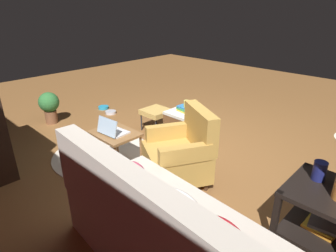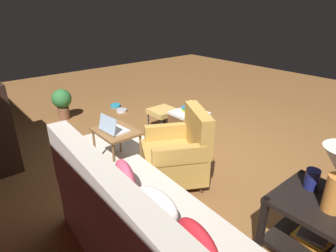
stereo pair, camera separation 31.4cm
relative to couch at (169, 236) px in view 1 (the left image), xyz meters
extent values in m
plane|color=brown|center=(1.20, -1.54, -0.33)|extent=(12.00, 12.00, 0.00)
cube|color=beige|center=(0.00, -0.06, -0.11)|extent=(1.95, 0.95, 0.44)
cube|color=beige|center=(0.02, 0.28, 0.39)|extent=(1.91, 0.27, 0.56)
ellipsoid|color=red|center=(-0.45, -0.04, 0.25)|extent=(0.42, 0.20, 0.28)
ellipsoid|color=white|center=(0.00, -0.06, 0.25)|extent=(0.42, 0.23, 0.28)
ellipsoid|color=#DB4C6B|center=(0.45, -0.09, 0.25)|extent=(0.42, 0.24, 0.28)
cube|color=#B78C3F|center=(0.78, -0.92, -0.07)|extent=(0.90, 0.90, 0.32)
cube|color=#B78C3F|center=(0.64, -1.17, 0.31)|extent=(0.65, 0.44, 0.45)
cube|color=#B78C3F|center=(1.03, -1.06, 0.18)|extent=(0.36, 0.54, 0.18)
cube|color=#B78C3F|center=(0.53, -0.78, 0.18)|extent=(0.36, 0.54, 0.18)
cylinder|color=#3F2819|center=(1.14, -0.82, -0.28)|extent=(0.05, 0.05, 0.10)
cylinder|color=#3F2819|center=(0.68, -0.56, -0.28)|extent=(0.05, 0.05, 0.10)
cylinder|color=#3F2819|center=(0.88, -1.28, -0.28)|extent=(0.05, 0.05, 0.10)
cylinder|color=#3F2819|center=(0.42, -1.03, -0.28)|extent=(0.05, 0.05, 0.10)
cube|color=black|center=(-0.75, -1.08, 0.20)|extent=(0.64, 0.64, 0.04)
cube|color=black|center=(-0.75, -1.08, -0.19)|extent=(0.58, 0.58, 0.03)
cube|color=black|center=(-0.46, -1.37, -0.06)|extent=(0.05, 0.05, 0.55)
cube|color=black|center=(-0.46, -0.79, -0.06)|extent=(0.05, 0.05, 0.55)
cylinder|color=navy|center=(-0.61, -1.18, 0.30)|extent=(0.11, 0.11, 0.17)
cube|color=orange|center=(-0.74, -1.08, -0.17)|extent=(0.27, 0.21, 0.02)
cube|color=gold|center=(-0.74, -1.09, -0.14)|extent=(0.24, 0.19, 0.02)
cube|color=#595960|center=(-0.75, -1.08, -0.12)|extent=(0.23, 0.19, 0.03)
cube|color=olive|center=(1.53, -0.64, 0.13)|extent=(0.56, 0.44, 0.03)
cylinder|color=olive|center=(1.28, -0.83, -0.11)|extent=(0.03, 0.03, 0.45)
cylinder|color=olive|center=(1.78, -0.83, -0.11)|extent=(0.03, 0.03, 0.45)
cylinder|color=olive|center=(1.28, -0.45, -0.11)|extent=(0.03, 0.03, 0.45)
cylinder|color=olive|center=(1.78, -0.45, -0.11)|extent=(0.03, 0.03, 0.45)
cube|color=silver|center=(1.53, -0.64, 0.16)|extent=(0.34, 0.25, 0.02)
cube|color=silver|center=(1.52, -0.53, 0.26)|extent=(0.32, 0.09, 0.20)
cube|color=brown|center=(1.41, -1.78, -0.11)|extent=(0.44, 0.44, 0.44)
cube|color=silver|center=(1.41, -1.78, 0.13)|extent=(0.45, 0.45, 0.04)
cube|color=gold|center=(1.40, -1.78, 0.16)|extent=(0.24, 0.18, 0.02)
cube|color=#338C4C|center=(1.40, -1.78, 0.19)|extent=(0.24, 0.18, 0.03)
cube|color=#2D72B2|center=(1.42, -1.79, 0.22)|extent=(0.19, 0.15, 0.02)
cylinder|color=#D8D866|center=(1.37, -1.77, 0.28)|extent=(0.08, 0.08, 0.10)
cube|color=tan|center=(2.01, -1.77, -0.01)|extent=(0.40, 0.40, 0.08)
cylinder|color=#262628|center=(1.84, -1.94, -0.19)|extent=(0.02, 0.02, 0.28)
cylinder|color=#262628|center=(2.18, -1.94, -0.19)|extent=(0.02, 0.02, 0.28)
cylinder|color=#262628|center=(1.84, -1.60, -0.19)|extent=(0.02, 0.02, 0.28)
cylinder|color=#262628|center=(2.18, -1.60, -0.19)|extent=(0.02, 0.02, 0.28)
cylinder|color=beige|center=(1.94, -0.69, -0.33)|extent=(1.37, 1.37, 0.01)
cylinder|color=silver|center=(3.18, -1.70, -0.31)|extent=(0.20, 0.20, 0.05)
cylinder|color=teal|center=(3.51, -1.76, -0.31)|extent=(0.20, 0.20, 0.05)
cylinder|color=brown|center=(3.55, -0.71, -0.22)|extent=(0.20, 0.20, 0.22)
sphere|color=#2D6B33|center=(3.55, -0.71, 0.05)|extent=(0.34, 0.34, 0.34)
camera|label=1|loc=(-1.11, 1.15, 1.58)|focal=30.21mm
camera|label=2|loc=(-1.32, 0.92, 1.58)|focal=30.21mm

